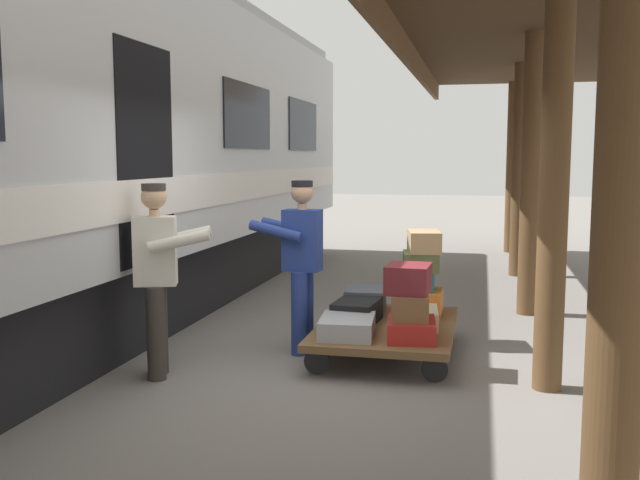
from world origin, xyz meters
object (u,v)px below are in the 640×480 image
at_px(suitcase_red_plastic, 411,329).
at_px(porter_in_overalls, 300,260).
at_px(suitcase_olive_duffel, 421,261).
at_px(suitcase_cream_canvas, 417,317).
at_px(suitcase_orange_carryall, 421,302).
at_px(suitcase_teal_softside, 420,280).
at_px(suitcase_maroon_trunk, 408,279).
at_px(suitcase_gray_aluminum, 347,326).
at_px(porter_by_door, 158,273).
at_px(suitcase_brown_leather, 409,306).
at_px(luggage_cart, 386,329).
at_px(suitcase_black_hardshell, 357,311).
at_px(suitcase_tan_vintage, 424,241).
at_px(suitcase_slate_roller, 366,300).
at_px(train_car, 2,143).

height_order(suitcase_red_plastic, porter_in_overalls, porter_in_overalls).
bearing_deg(suitcase_olive_duffel, suitcase_cream_canvas, 91.54).
xyz_separation_m(suitcase_orange_carryall, suitcase_teal_softside, (0.02, -0.03, 0.23)).
distance_m(suitcase_maroon_trunk, porter_in_overalls, 1.16).
height_order(suitcase_gray_aluminum, suitcase_cream_canvas, same).
xyz_separation_m(suitcase_gray_aluminum, suitcase_orange_carryall, (-0.59, -1.06, 0.04)).
bearing_deg(suitcase_olive_duffel, suitcase_gray_aluminum, 61.69).
bearing_deg(porter_by_door, suitcase_brown_leather, -163.29).
height_order(luggage_cart, suitcase_orange_carryall, suitcase_orange_carryall).
bearing_deg(luggage_cart, suitcase_cream_canvas, -180.00).
distance_m(luggage_cart, suitcase_maroon_trunk, 0.80).
bearing_deg(suitcase_black_hardshell, porter_by_door, 36.23).
distance_m(suitcase_gray_aluminum, suitcase_tan_vintage, 1.41).
relative_size(luggage_cart, suitcase_brown_leather, 4.13).
xyz_separation_m(luggage_cart, suitcase_teal_softside, (-0.27, -0.56, 0.40)).
height_order(luggage_cart, suitcase_maroon_trunk, suitcase_maroon_trunk).
bearing_deg(suitcase_tan_vintage, porter_by_door, 38.15).
bearing_deg(porter_in_overalls, suitcase_slate_roller, -131.02).
xyz_separation_m(suitcase_red_plastic, suitcase_black_hardshell, (0.59, -0.53, 0.02)).
height_order(suitcase_teal_softside, porter_by_door, porter_by_door).
bearing_deg(porter_by_door, suitcase_teal_softside, -141.33).
distance_m(suitcase_gray_aluminum, porter_in_overalls, 0.88).
relative_size(suitcase_maroon_trunk, suitcase_olive_duffel, 1.01).
height_order(suitcase_slate_roller, porter_in_overalls, porter_in_overalls).
height_order(suitcase_black_hardshell, suitcase_maroon_trunk, suitcase_maroon_trunk).
xyz_separation_m(suitcase_olive_duffel, porter_in_overalls, (1.12, 0.64, 0.07)).
distance_m(train_car, suitcase_teal_softside, 4.34).
bearing_deg(porter_by_door, porter_in_overalls, -134.19).
distance_m(train_car, porter_in_overalls, 3.08).
distance_m(suitcase_brown_leather, suitcase_teal_softside, 1.06).
distance_m(suitcase_cream_canvas, porter_in_overalls, 1.26).
relative_size(suitcase_orange_carryall, porter_by_door, 0.29).
relative_size(suitcase_black_hardshell, suitcase_olive_duffel, 1.34).
distance_m(suitcase_black_hardshell, suitcase_maroon_trunk, 0.84).
bearing_deg(suitcase_red_plastic, suitcase_cream_canvas, -90.00).
height_order(suitcase_maroon_trunk, suitcase_tan_vintage, suitcase_tan_vintage).
height_order(suitcase_slate_roller, suitcase_tan_vintage, suitcase_tan_vintage).
xyz_separation_m(suitcase_orange_carryall, porter_by_door, (2.15, 1.67, 0.50)).
height_order(suitcase_gray_aluminum, suitcase_tan_vintage, suitcase_tan_vintage).
xyz_separation_m(suitcase_gray_aluminum, porter_in_overalls, (0.55, -0.43, 0.54)).
relative_size(suitcase_black_hardshell, porter_by_door, 0.35).
relative_size(suitcase_teal_softside, suitcase_tan_vintage, 0.81).
height_order(suitcase_cream_canvas, porter_by_door, porter_by_door).
xyz_separation_m(luggage_cart, suitcase_black_hardshell, (0.29, -0.00, 0.16)).
distance_m(train_car, suitcase_orange_carryall, 4.44).
bearing_deg(suitcase_olive_duffel, train_car, 18.22).
xyz_separation_m(suitcase_red_plastic, porter_by_door, (2.15, 0.62, 0.53)).
bearing_deg(suitcase_tan_vintage, train_car, 18.37).
distance_m(suitcase_brown_leather, porter_by_door, 2.24).
bearing_deg(porter_in_overalls, suitcase_olive_duffel, -150.42).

